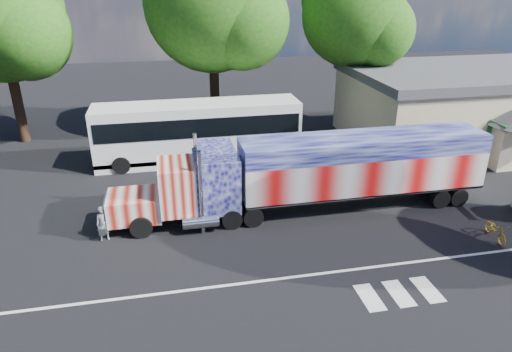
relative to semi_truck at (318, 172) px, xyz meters
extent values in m
plane|color=black|center=(-3.05, -2.43, -2.13)|extent=(100.00, 100.00, 0.00)
cube|color=silver|center=(-3.05, -5.43, -2.12)|extent=(30.00, 0.15, 0.01)
cube|color=silver|center=(-0.25, -7.23, -2.12)|extent=(0.70, 1.60, 0.01)
cube|color=silver|center=(0.95, -7.23, -2.12)|extent=(0.70, 1.60, 0.01)
cube|color=silver|center=(2.15, -7.23, -2.12)|extent=(0.70, 1.60, 0.01)
cube|color=black|center=(-6.05, 0.00, -1.47)|extent=(8.45, 0.94, 0.28)
cube|color=tan|center=(-9.06, 0.00, -1.00)|extent=(2.44, 2.07, 1.22)
cube|color=silver|center=(-10.33, 0.00, -1.00)|extent=(0.11, 1.78, 1.09)
cube|color=silver|center=(-10.52, 0.00, -1.61)|extent=(0.28, 2.35, 0.34)
cube|color=tan|center=(-6.99, 0.00, -0.15)|extent=(1.69, 2.35, 2.35)
cube|color=black|center=(-7.79, 0.00, 0.27)|extent=(0.06, 1.97, 0.85)
cube|color=#48498B|center=(-5.12, 0.00, -0.06)|extent=(2.07, 2.35, 2.72)
cube|color=#48498B|center=(-5.12, 0.00, 1.49)|extent=(1.69, 2.25, 0.47)
cylinder|color=silver|center=(-5.96, 1.24, -0.06)|extent=(0.19, 0.19, 4.13)
cylinder|color=silver|center=(-5.96, -1.24, -0.06)|extent=(0.19, 0.19, 4.13)
cylinder|color=silver|center=(-6.05, 1.22, -1.52)|extent=(1.69, 0.62, 0.62)
cylinder|color=silver|center=(-6.05, -1.22, -1.52)|extent=(1.69, 0.62, 0.62)
cylinder|color=black|center=(-8.78, -1.03, -1.61)|extent=(1.03, 0.33, 1.03)
cylinder|color=black|center=(-8.78, 1.03, -1.61)|extent=(1.03, 0.33, 1.03)
cylinder|color=black|center=(-4.55, -0.99, -1.64)|extent=(0.98, 0.52, 0.98)
cylinder|color=black|center=(-4.55, 0.99, -1.64)|extent=(0.98, 0.52, 0.98)
cylinder|color=black|center=(-3.52, -0.99, -1.64)|extent=(0.98, 0.52, 0.98)
cylinder|color=black|center=(-3.52, 0.99, -1.64)|extent=(0.98, 0.52, 0.98)
cube|color=black|center=(2.40, 0.00, -1.23)|extent=(12.21, 1.03, 0.28)
cube|color=#CE6D6D|center=(2.40, 0.00, -0.15)|extent=(12.59, 2.44, 1.88)
cube|color=#464B91|center=(2.40, 0.00, 1.25)|extent=(12.59, 2.44, 0.94)
cube|color=silver|center=(2.40, 0.00, -1.09)|extent=(12.59, 2.44, 0.11)
cube|color=silver|center=(8.71, 0.00, 0.31)|extent=(0.04, 2.35, 2.72)
cylinder|color=black|center=(6.44, -0.99, -1.64)|extent=(0.98, 0.52, 0.98)
cylinder|color=black|center=(6.44, 0.99, -1.64)|extent=(0.98, 0.52, 0.98)
cylinder|color=black|center=(7.47, -0.99, -1.64)|extent=(0.98, 0.52, 0.98)
cylinder|color=black|center=(7.47, 0.99, -1.64)|extent=(0.98, 0.52, 0.98)
cube|color=white|center=(-5.30, 8.19, -0.23)|extent=(13.01, 2.82, 3.79)
cube|color=black|center=(-5.30, 8.19, 0.47)|extent=(12.57, 2.88, 1.19)
cube|color=black|center=(-5.30, 8.19, -1.64)|extent=(13.01, 2.82, 0.27)
cube|color=black|center=(-11.80, 8.19, -0.07)|extent=(0.07, 2.49, 1.52)
cylinder|color=black|center=(-10.17, 6.84, -1.59)|extent=(1.08, 0.33, 1.08)
cylinder|color=black|center=(-10.17, 9.55, -1.59)|extent=(1.08, 0.33, 1.08)
cylinder|color=black|center=(-2.04, 6.84, -1.59)|extent=(1.08, 0.33, 1.08)
cylinder|color=black|center=(-2.04, 9.55, -1.59)|extent=(1.08, 0.33, 1.08)
cylinder|color=black|center=(-1.07, 6.84, -1.59)|extent=(1.08, 0.33, 1.08)
cylinder|color=black|center=(-1.07, 9.55, -1.59)|extent=(1.08, 0.33, 1.08)
cube|color=beige|center=(16.95, 8.57, 0.17)|extent=(22.00, 10.00, 4.60)
cube|color=#46464B|center=(16.95, 8.57, 2.77)|extent=(22.40, 10.40, 0.60)
cube|color=#1E5926|center=(8.95, 3.53, 0.27)|extent=(1.60, 0.08, 1.20)
cube|color=#1E5926|center=(12.95, 3.53, 0.27)|extent=(1.60, 0.08, 1.20)
imported|color=slate|center=(-10.44, -0.93, -1.30)|extent=(0.67, 0.50, 1.66)
imported|color=gold|center=(7.18, -4.43, -1.68)|extent=(0.81, 1.76, 0.89)
cylinder|color=black|center=(-3.56, 13.49, 1.61)|extent=(0.70, 0.70, 7.47)
sphere|color=#2C6217|center=(-3.56, 13.49, 7.21)|extent=(9.31, 9.31, 9.31)
sphere|color=#2C6217|center=(-1.70, 12.10, 6.14)|extent=(6.52, 6.52, 6.52)
cylinder|color=black|center=(-17.52, 14.47, 1.32)|extent=(0.70, 0.70, 6.89)
sphere|color=#2C6217|center=(-15.82, 13.20, 5.51)|extent=(5.94, 5.94, 5.94)
cylinder|color=black|center=(6.57, 12.63, 1.29)|extent=(0.70, 0.70, 6.84)
sphere|color=#2C6217|center=(6.57, 12.63, 6.42)|extent=(7.41, 7.41, 7.41)
sphere|color=#2C6217|center=(8.06, 11.52, 5.44)|extent=(5.19, 5.19, 5.19)
sphere|color=#2C6217|center=(5.46, 13.74, 7.40)|extent=(4.82, 4.82, 4.82)
camera|label=1|loc=(-7.23, -20.00, 9.02)|focal=32.00mm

